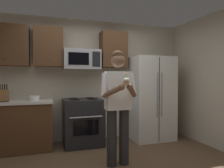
% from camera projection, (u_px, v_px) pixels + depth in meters
% --- Properties ---
extents(wall_back, '(4.40, 0.10, 2.60)m').
position_uv_depth(wall_back, '(86.00, 80.00, 4.57)').
color(wall_back, '#B7AD99').
rests_on(wall_back, ground).
extents(wall_right, '(0.10, 4.40, 2.60)m').
position_uv_depth(wall_right, '(220.00, 80.00, 3.89)').
color(wall_right, '#B7AD99').
rests_on(wall_right, ground).
extents(oven_range, '(0.76, 0.70, 0.93)m').
position_uv_depth(oven_range, '(83.00, 122.00, 4.17)').
color(oven_range, black).
rests_on(oven_range, ground).
extents(microwave, '(0.74, 0.41, 0.40)m').
position_uv_depth(microwave, '(82.00, 60.00, 4.25)').
color(microwave, '#9EA0A5').
extents(refrigerator, '(0.90, 0.75, 1.80)m').
position_uv_depth(refrigerator, '(151.00, 98.00, 4.59)').
color(refrigerator, white).
rests_on(refrigerator, ground).
extents(cabinet_row_upper, '(2.78, 0.36, 0.76)m').
position_uv_depth(cabinet_row_upper, '(52.00, 47.00, 4.12)').
color(cabinet_row_upper, '#4C301C').
extents(counter_left, '(1.44, 0.66, 0.92)m').
position_uv_depth(counter_left, '(12.00, 126.00, 3.79)').
color(counter_left, '#4C301C').
rests_on(counter_left, ground).
extents(knife_block, '(0.16, 0.15, 0.32)m').
position_uv_depth(knife_block, '(4.00, 95.00, 3.69)').
color(knife_block, brown).
rests_on(knife_block, counter_left).
extents(bowl_large_white, '(0.20, 0.20, 0.09)m').
position_uv_depth(bowl_large_white, '(34.00, 98.00, 3.86)').
color(bowl_large_white, white).
rests_on(bowl_large_white, counter_left).
extents(person, '(0.60, 0.48, 1.76)m').
position_uv_depth(person, '(118.00, 101.00, 3.17)').
color(person, '#262628').
rests_on(person, ground).
extents(cupcake, '(0.09, 0.09, 0.17)m').
position_uv_depth(cupcake, '(126.00, 81.00, 2.85)').
color(cupcake, '#A87F56').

